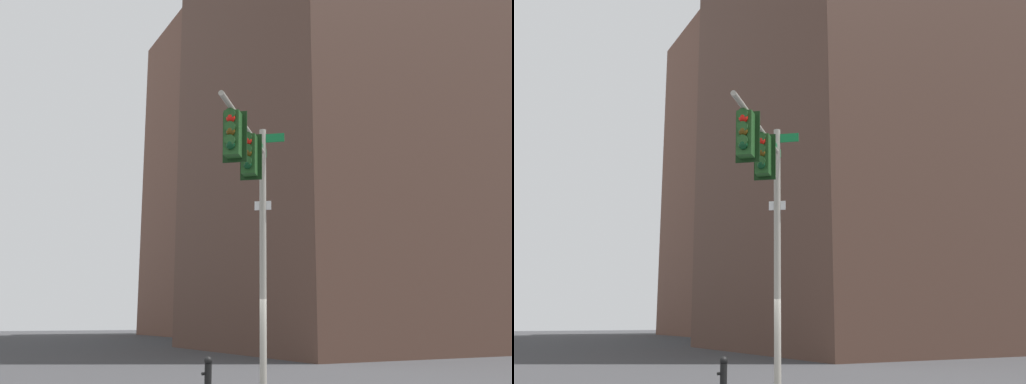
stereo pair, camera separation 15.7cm
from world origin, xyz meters
The scene contains 5 objects.
signal_pole_assembly centered at (1.32, 0.81, 5.16)m, with size 3.32×3.79×7.12m.
fire_hydrant centered at (0.27, -4.03, 0.47)m, with size 0.34×0.26×0.87m.
building_brick_nearside centered at (-19.46, -19.24, 25.08)m, with size 23.70×19.10×50.17m, color #4C3328.
building_brick_midblock centered at (-35.56, -24.65, 16.04)m, with size 20.38×15.43×32.08m, color #845B47.
building_brick_farside centered at (-24.17, -58.31, 20.64)m, with size 16.49×14.40×41.28m, color brown.
Camera 1 is at (7.76, 13.14, 1.98)m, focal length 40.90 mm.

